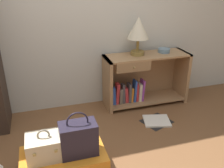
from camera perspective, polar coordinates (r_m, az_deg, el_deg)
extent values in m
cube|color=beige|center=(3.15, -8.08, 17.41)|extent=(6.40, 0.10, 2.60)
cube|color=#A37A51|center=(3.21, -1.05, -0.02)|extent=(0.04, 0.36, 0.68)
cube|color=#A37A51|center=(3.63, 15.33, 1.98)|extent=(0.04, 0.36, 0.68)
cube|color=#A37A51|center=(3.27, 7.95, 6.39)|extent=(1.10, 0.36, 0.02)
cube|color=#A37A51|center=(3.51, 7.39, -3.27)|extent=(1.02, 0.36, 0.02)
cube|color=#A37A51|center=(3.53, 6.48, 2.11)|extent=(1.02, 0.01, 0.66)
cube|color=#8F6B47|center=(3.05, 4.94, 3.83)|extent=(0.44, 0.02, 0.12)
sphere|color=#9E844C|center=(3.04, 5.06, 3.73)|extent=(0.02, 0.02, 0.02)
cube|color=#2D51B2|center=(3.27, 0.29, -2.58)|extent=(0.05, 0.09, 0.24)
cube|color=red|center=(3.28, 1.14, -2.14)|extent=(0.06, 0.09, 0.28)
cube|color=#726659|center=(3.31, 1.84, -2.63)|extent=(0.04, 0.11, 0.20)
cube|color=#4C474C|center=(3.31, 2.50, -2.08)|extent=(0.04, 0.09, 0.26)
cube|color=red|center=(3.33, 3.17, -2.42)|extent=(0.06, 0.08, 0.21)
cube|color=#4C474C|center=(3.34, 3.87, -1.94)|extent=(0.04, 0.11, 0.26)
cube|color=orange|center=(3.36, 4.40, -2.36)|extent=(0.04, 0.10, 0.19)
cube|color=#2D51B2|center=(3.35, 5.05, -1.48)|extent=(0.04, 0.11, 0.30)
cube|color=red|center=(3.37, 5.55, -1.78)|extent=(0.04, 0.09, 0.25)
cube|color=beige|center=(3.39, 6.14, -1.75)|extent=(0.04, 0.12, 0.24)
cube|color=purple|center=(3.39, 6.74, -1.33)|extent=(0.05, 0.12, 0.29)
cylinder|color=olive|center=(3.24, 5.72, 6.98)|extent=(0.17, 0.17, 0.05)
cylinder|color=olive|center=(3.21, 5.80, 8.77)|extent=(0.04, 0.04, 0.16)
cone|color=beige|center=(3.16, 5.96, 12.51)|extent=(0.27, 0.27, 0.27)
cylinder|color=slate|center=(3.40, 11.62, 7.41)|extent=(0.16, 0.16, 0.05)
cube|color=orange|center=(2.36, -10.74, -17.14)|extent=(0.73, 0.42, 0.21)
cube|color=brown|center=(2.36, -10.74, -17.14)|extent=(0.73, 0.43, 0.01)
cube|color=beige|center=(2.23, -14.88, -13.56)|extent=(0.30, 0.23, 0.20)
torus|color=gray|center=(2.16, -15.21, -11.08)|extent=(0.11, 0.02, 0.11)
cube|color=tan|center=(2.12, -17.06, -15.04)|extent=(0.02, 0.01, 0.02)
cube|color=tan|center=(2.11, -12.50, -14.51)|extent=(0.02, 0.01, 0.02)
cube|color=#231E2D|center=(2.19, -7.55, -12.12)|extent=(0.31, 0.19, 0.29)
torus|color=#231E2D|center=(2.10, -7.80, -8.46)|extent=(0.18, 0.01, 0.18)
cube|color=white|center=(3.11, 10.03, -8.17)|extent=(0.36, 0.33, 0.02)
cube|color=black|center=(3.12, 10.02, -8.28)|extent=(0.40, 0.38, 0.01)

